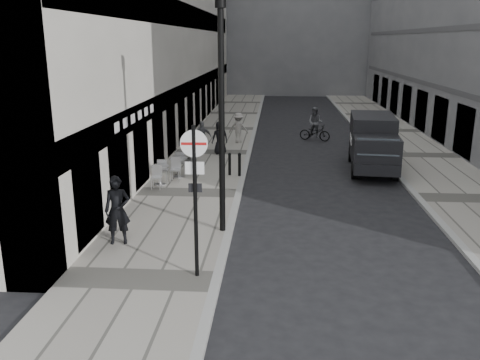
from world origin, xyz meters
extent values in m
plane|color=black|center=(0.00, 0.00, 0.00)|extent=(120.00, 120.00, 0.00)
cube|color=gray|center=(-2.00, 18.00, 0.06)|extent=(4.00, 60.00, 0.12)
cube|color=gray|center=(9.00, 18.00, 0.06)|extent=(4.00, 60.00, 0.12)
imported|color=black|center=(-3.17, 4.99, 1.15)|extent=(0.83, 0.62, 2.06)
cylinder|color=black|center=(-0.52, 3.00, 2.07)|extent=(0.10, 0.10, 3.91)
cylinder|color=white|center=(-0.52, 3.00, 3.58)|extent=(0.67, 0.07, 0.67)
cube|color=#B21414|center=(-0.52, 2.98, 3.58)|extent=(0.61, 0.04, 0.07)
cube|color=white|center=(-0.52, 3.03, 2.97)|extent=(0.47, 0.05, 0.31)
cylinder|color=black|center=(-0.20, 6.27, 3.56)|extent=(0.18, 0.18, 6.88)
cylinder|color=black|center=(-0.20, 6.27, 7.06)|extent=(0.32, 0.32, 0.40)
cylinder|color=black|center=(-0.15, 13.02, 0.61)|extent=(0.13, 0.13, 0.98)
cylinder|color=black|center=(-0.60, 13.14, 0.59)|extent=(0.13, 0.13, 0.94)
cylinder|color=black|center=(4.97, 13.33, 0.39)|extent=(0.35, 0.81, 0.79)
cylinder|color=black|center=(6.70, 13.16, 0.39)|extent=(0.35, 0.81, 0.79)
cylinder|color=black|center=(5.30, 16.67, 0.39)|extent=(0.35, 0.81, 0.79)
cylinder|color=black|center=(7.03, 16.50, 0.39)|extent=(0.35, 0.81, 0.79)
cube|color=black|center=(6.09, 15.80, 1.53)|extent=(2.31, 3.73, 1.97)
cube|color=black|center=(5.83, 13.15, 1.23)|extent=(2.14, 1.96, 1.38)
cube|color=#1E2328|center=(5.75, 12.41, 1.63)|extent=(1.75, 0.51, 0.73)
imported|color=black|center=(3.83, 22.22, 0.50)|extent=(2.02, 1.29, 1.00)
imported|color=#505054|center=(3.83, 22.22, 1.11)|extent=(1.11, 0.99, 1.89)
imported|color=#595A5E|center=(-2.50, 17.83, 0.96)|extent=(1.05, 0.61, 1.68)
imported|color=gray|center=(-0.77, 20.65, 1.00)|extent=(1.23, 0.82, 1.77)
imported|color=black|center=(-1.51, 17.49, 1.00)|extent=(1.00, 0.82, 1.75)
cylinder|color=#AAAAAD|center=(-2.82, 12.61, 0.14)|extent=(0.50, 0.50, 0.03)
cylinder|color=#AAAAAD|center=(-2.82, 12.61, 0.55)|extent=(0.07, 0.07, 0.84)
cylinder|color=#AAAAAD|center=(-2.82, 12.61, 0.97)|extent=(0.79, 0.79, 0.03)
cylinder|color=#A9A8AB|center=(-2.80, 15.90, 0.13)|extent=(0.41, 0.41, 0.03)
cylinder|color=#A9A8AB|center=(-2.80, 15.90, 0.47)|extent=(0.06, 0.06, 0.68)
cylinder|color=#A9A8AB|center=(-2.80, 15.90, 0.81)|extent=(0.65, 0.65, 0.03)
cylinder|color=silver|center=(-3.37, 11.36, 0.14)|extent=(0.47, 0.47, 0.03)
cylinder|color=silver|center=(-3.37, 11.36, 0.53)|extent=(0.06, 0.06, 0.79)
cylinder|color=silver|center=(-3.37, 11.36, 0.92)|extent=(0.75, 0.75, 0.03)
camera|label=1|loc=(1.44, -8.85, 5.97)|focal=38.00mm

